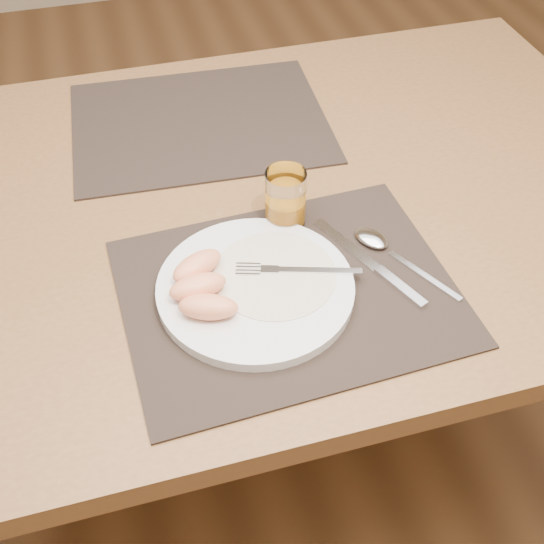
{
  "coord_description": "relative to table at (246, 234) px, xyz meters",
  "views": [
    {
      "loc": [
        -0.19,
        -0.82,
        1.44
      ],
      "look_at": [
        -0.01,
        -0.19,
        0.77
      ],
      "focal_mm": 45.0,
      "sensor_mm": 36.0,
      "label": 1
    }
  ],
  "objects": [
    {
      "name": "table",
      "position": [
        0.0,
        0.0,
        0.0
      ],
      "size": [
        1.4,
        0.9,
        0.75
      ],
      "color": "brown",
      "rests_on": "ground"
    },
    {
      "name": "ground",
      "position": [
        0.0,
        0.0,
        -0.67
      ],
      "size": [
        5.0,
        5.0,
        0.0
      ],
      "primitive_type": "plane",
      "color": "brown",
      "rests_on": "ground"
    },
    {
      "name": "juice_glass",
      "position": [
        0.04,
        -0.08,
        0.13
      ],
      "size": [
        0.06,
        0.06,
        0.09
      ],
      "color": "white",
      "rests_on": "placemat_near"
    },
    {
      "name": "plate",
      "position": [
        -0.04,
        -0.21,
        0.1
      ],
      "size": [
        0.27,
        0.27,
        0.02
      ],
      "primitive_type": "cylinder",
      "color": "white",
      "rests_on": "placemat_near"
    },
    {
      "name": "grapefruit_wedges",
      "position": [
        -0.11,
        -0.21,
        0.12
      ],
      "size": [
        0.09,
        0.14,
        0.03
      ],
      "color": "#FE9B67",
      "rests_on": "plate"
    },
    {
      "name": "spoon",
      "position": [
        0.16,
        -0.17,
        0.09
      ],
      "size": [
        0.11,
        0.18,
        0.01
      ],
      "color": "silver",
      "rests_on": "placemat_near"
    },
    {
      "name": "placemat_near",
      "position": [
        0.01,
        -0.22,
        0.09
      ],
      "size": [
        0.46,
        0.37,
        0.0
      ],
      "primitive_type": "cube",
      "rotation": [
        0.0,
        0.0,
        0.04
      ],
      "color": "black",
      "rests_on": "table"
    },
    {
      "name": "knife",
      "position": [
        0.14,
        -0.21,
        0.09
      ],
      "size": [
        0.1,
        0.21,
        0.01
      ],
      "color": "silver",
      "rests_on": "placemat_near"
    },
    {
      "name": "placemat_far",
      "position": [
        -0.03,
        0.22,
        0.09
      ],
      "size": [
        0.47,
        0.37,
        0.0
      ],
      "primitive_type": "cube",
      "rotation": [
        0.0,
        0.0,
        -0.06
      ],
      "color": "black",
      "rests_on": "table"
    },
    {
      "name": "fork",
      "position": [
        0.01,
        -0.2,
        0.11
      ],
      "size": [
        0.17,
        0.07,
        0.0
      ],
      "color": "silver",
      "rests_on": "plate"
    },
    {
      "name": "plate_dressing",
      "position": [
        -0.01,
        -0.2,
        0.1
      ],
      "size": [
        0.17,
        0.17,
        0.0
      ],
      "color": "white",
      "rests_on": "plate"
    }
  ]
}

